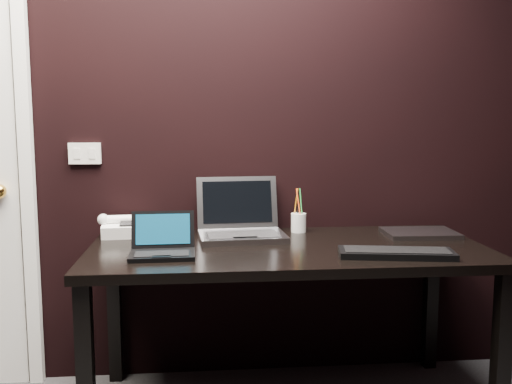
{
  "coord_description": "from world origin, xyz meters",
  "views": [
    {
      "loc": [
        -0.06,
        -0.99,
        1.29
      ],
      "look_at": [
        0.16,
        1.35,
        0.98
      ],
      "focal_mm": 40.0,
      "sensor_mm": 36.0,
      "label": 1
    }
  ],
  "objects": [
    {
      "name": "closed_laptop",
      "position": [
        0.95,
        1.55,
        0.75
      ],
      "size": [
        0.33,
        0.25,
        0.02
      ],
      "color": "#9F9FA4",
      "rests_on": "desk"
    },
    {
      "name": "desk",
      "position": [
        0.3,
        1.4,
        0.66
      ],
      "size": [
        1.7,
        0.8,
        0.74
      ],
      "color": "black",
      "rests_on": "ground"
    },
    {
      "name": "pen_cup",
      "position": [
        0.4,
        1.69,
        0.79
      ],
      "size": [
        0.09,
        0.09,
        0.21
      ],
      "color": "silver",
      "rests_on": "desk"
    },
    {
      "name": "silver_laptop",
      "position": [
        0.11,
        1.59,
        0.79
      ],
      "size": [
        0.41,
        0.37,
        0.27
      ],
      "color": "#9D9DA2",
      "rests_on": "desk"
    },
    {
      "name": "netbook",
      "position": [
        -0.23,
        1.27,
        0.77
      ],
      "size": [
        0.26,
        0.24,
        0.16
      ],
      "color": "black",
      "rests_on": "desk"
    },
    {
      "name": "desk_phone",
      "position": [
        -0.43,
        1.67,
        0.78
      ],
      "size": [
        0.24,
        0.19,
        0.12
      ],
      "color": "white",
      "rests_on": "desk"
    },
    {
      "name": "wall_switch",
      "position": [
        -0.62,
        1.79,
        1.12
      ],
      "size": [
        0.15,
        0.02,
        0.1
      ],
      "color": "silver",
      "rests_on": "wall_back"
    },
    {
      "name": "ext_keyboard",
      "position": [
        0.7,
        1.17,
        0.75
      ],
      "size": [
        0.47,
        0.23,
        0.03
      ],
      "color": "black",
      "rests_on": "desk"
    },
    {
      "name": "mobile_phone",
      "position": [
        -0.33,
        1.44,
        0.78
      ],
      "size": [
        0.07,
        0.06,
        0.11
      ],
      "color": "black",
      "rests_on": "desk"
    },
    {
      "name": "wall_back",
      "position": [
        0.0,
        1.8,
        1.3
      ],
      "size": [
        4.0,
        0.0,
        4.0
      ],
      "primitive_type": "plane",
      "rotation": [
        1.57,
        0.0,
        0.0
      ],
      "color": "black",
      "rests_on": "ground"
    }
  ]
}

